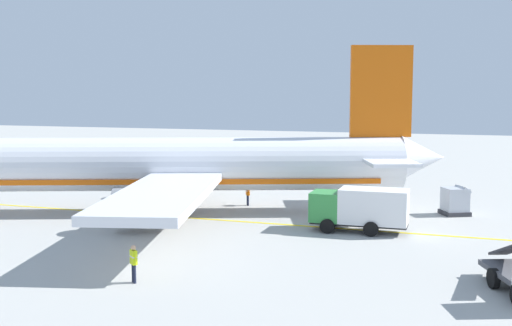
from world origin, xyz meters
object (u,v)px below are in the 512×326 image
at_px(service_truck_baggage, 360,207).
at_px(cargo_container_mid, 455,201).
at_px(airliner_foreground, 158,166).
at_px(crew_marshaller, 248,193).
at_px(crew_loader_right, 134,261).

bearing_deg(service_truck_baggage, cargo_container_mid, -35.94).
relative_size(airliner_foreground, service_truck_baggage, 6.75).
bearing_deg(cargo_container_mid, crew_marshaller, 94.62).
bearing_deg(cargo_container_mid, airliner_foreground, 106.40).
bearing_deg(crew_loader_right, crew_marshaller, 4.73).
bearing_deg(service_truck_baggage, crew_marshaller, 56.60).
bearing_deg(crew_loader_right, airliner_foreground, 23.83).
bearing_deg(crew_loader_right, cargo_container_mid, -32.08).
bearing_deg(cargo_container_mid, crew_loader_right, 147.92).
distance_m(cargo_container_mid, crew_marshaller, 15.10).
xyz_separation_m(crew_marshaller, crew_loader_right, (-20.14, -1.66, 0.08)).
distance_m(airliner_foreground, crew_marshaller, 7.40).
height_order(airliner_foreground, service_truck_baggage, airliner_foreground).
xyz_separation_m(airliner_foreground, cargo_container_mid, (5.94, -20.19, -2.42)).
bearing_deg(crew_marshaller, crew_loader_right, -175.27).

